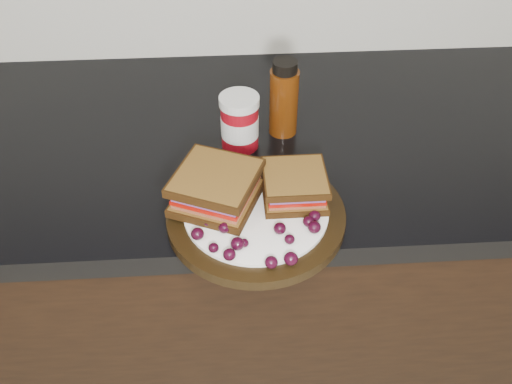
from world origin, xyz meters
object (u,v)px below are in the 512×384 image
sandwich_left (216,188)px  plate (256,216)px  oil_bottle (284,98)px  condiment_jar (240,122)px

sandwich_left → plate: bearing=2.6°
sandwich_left → oil_bottle: (0.13, 0.21, 0.02)m
plate → sandwich_left: size_ratio=2.31×
condiment_jar → oil_bottle: bearing=25.8°
condiment_jar → oil_bottle: 0.09m
condiment_jar → oil_bottle: oil_bottle is taller
plate → condiment_jar: (-0.02, 0.20, 0.04)m
plate → oil_bottle: (0.07, 0.23, 0.06)m
condiment_jar → oil_bottle: size_ratio=0.71×
plate → condiment_jar: condiment_jar is taller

